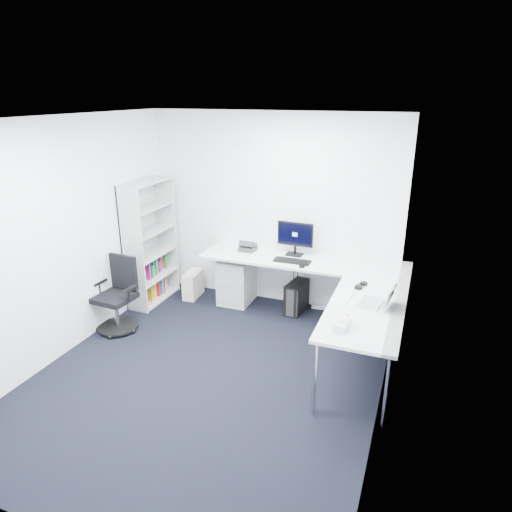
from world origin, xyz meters
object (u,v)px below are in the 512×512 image
(l_desk, at_px, (294,298))
(task_chair, at_px, (115,296))
(monitor, at_px, (295,238))
(bookshelf, at_px, (150,243))
(laptop, at_px, (371,294))

(l_desk, xyz_separation_m, task_chair, (-2.11, -0.92, 0.08))
(task_chair, bearing_deg, l_desk, 27.49)
(l_desk, xyz_separation_m, monitor, (-0.15, 0.49, 0.64))
(l_desk, relative_size, bookshelf, 1.56)
(l_desk, height_order, task_chair, task_chair)
(bookshelf, height_order, monitor, bookshelf)
(monitor, xyz_separation_m, laptop, (1.18, -1.18, -0.13))
(bookshelf, distance_m, laptop, 3.29)
(bookshelf, xyz_separation_m, task_chair, (0.06, -0.97, -0.41))
(monitor, relative_size, laptop, 1.54)
(bookshelf, bearing_deg, task_chair, -86.32)
(l_desk, bearing_deg, bookshelf, 178.68)
(bookshelf, height_order, laptop, bookshelf)
(laptop, bearing_deg, task_chair, -166.06)
(l_desk, height_order, bookshelf, bookshelf)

